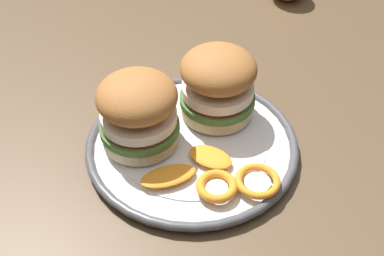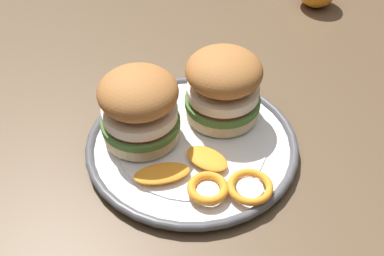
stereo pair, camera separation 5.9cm
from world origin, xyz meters
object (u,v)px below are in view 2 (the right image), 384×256
(dining_table, at_px, (156,180))
(dinner_plate, at_px, (192,145))
(sandwich_half_right, at_px, (223,85))
(sandwich_half_left, at_px, (139,106))

(dining_table, relative_size, dinner_plate, 4.85)
(dining_table, distance_m, dinner_plate, 0.12)
(dining_table, height_order, sandwich_half_right, sandwich_half_right)
(dinner_plate, distance_m, sandwich_half_right, 0.09)
(dining_table, relative_size, sandwich_half_right, 9.49)
(dining_table, bearing_deg, dinner_plate, -108.78)
(dining_table, xyz_separation_m, sandwich_half_right, (0.04, -0.09, 0.16))
(dining_table, height_order, sandwich_half_left, sandwich_half_left)
(dining_table, distance_m, sandwich_half_right, 0.19)
(dinner_plate, bearing_deg, sandwich_half_left, 87.25)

